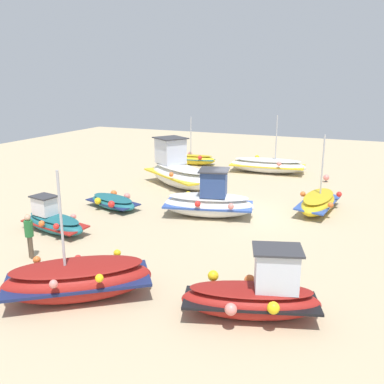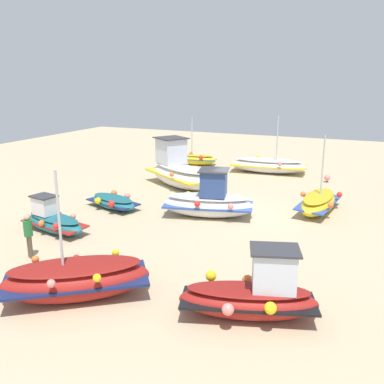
{
  "view_description": "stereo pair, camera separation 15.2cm",
  "coord_description": "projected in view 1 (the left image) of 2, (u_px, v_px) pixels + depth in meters",
  "views": [
    {
      "loc": [
        19.74,
        5.72,
        6.65
      ],
      "look_at": [
        0.17,
        -2.74,
        0.9
      ],
      "focal_mm": 40.05,
      "sensor_mm": 36.0,
      "label": 1
    },
    {
      "loc": [
        19.68,
        5.86,
        6.65
      ],
      "look_at": [
        0.17,
        -2.74,
        0.9
      ],
      "focal_mm": 40.05,
      "sensor_mm": 36.0,
      "label": 2
    }
  ],
  "objects": [
    {
      "name": "fishing_boat_2",
      "position": [
        53.0,
        221.0,
        18.87
      ],
      "size": [
        1.85,
        3.6,
        1.61
      ],
      "rotation": [
        0.0,
        0.0,
        4.52
      ],
      "color": "#1E6670",
      "rests_on": "ground_plane"
    },
    {
      "name": "fishing_boat_3",
      "position": [
        177.0,
        171.0,
        26.66
      ],
      "size": [
        4.71,
        5.72,
        3.01
      ],
      "rotation": [
        0.0,
        0.0,
        4.14
      ],
      "color": "white",
      "rests_on": "ground_plane"
    },
    {
      "name": "fishing_boat_1",
      "position": [
        267.0,
        165.0,
        30.58
      ],
      "size": [
        2.53,
        5.54,
        4.1
      ],
      "rotation": [
        0.0,
        0.0,
        4.8
      ],
      "color": "white",
      "rests_on": "ground_plane"
    },
    {
      "name": "ground_plane",
      "position": [
        244.0,
        214.0,
        21.42
      ],
      "size": [
        59.33,
        59.33,
        0.0
      ],
      "primitive_type": "plane",
      "color": "tan"
    },
    {
      "name": "fishing_boat_4",
      "position": [
        318.0,
        202.0,
        21.72
      ],
      "size": [
        4.12,
        2.0,
        3.93
      ],
      "rotation": [
        0.0,
        0.0,
        6.16
      ],
      "color": "gold",
      "rests_on": "ground_plane"
    },
    {
      "name": "fishing_boat_5",
      "position": [
        255.0,
        295.0,
        12.14
      ],
      "size": [
        2.67,
        4.25,
        2.16
      ],
      "rotation": [
        0.0,
        0.0,
        1.88
      ],
      "color": "maroon",
      "rests_on": "ground_plane"
    },
    {
      "name": "fishing_boat_0",
      "position": [
        209.0,
        201.0,
        20.9
      ],
      "size": [
        2.79,
        4.74,
        2.37
      ],
      "rotation": [
        0.0,
        0.0,
        1.82
      ],
      "color": "white",
      "rests_on": "ground_plane"
    },
    {
      "name": "fishing_boat_6",
      "position": [
        78.0,
        280.0,
        13.12
      ],
      "size": [
        4.06,
        4.62,
        4.1
      ],
      "rotation": [
        0.0,
        0.0,
        2.21
      ],
      "color": "maroon",
      "rests_on": "ground_plane"
    },
    {
      "name": "person_walking",
      "position": [
        29.0,
        233.0,
        15.99
      ],
      "size": [
        0.32,
        0.32,
        1.72
      ],
      "rotation": [
        0.0,
        0.0,
        5.81
      ],
      "color": "brown",
      "rests_on": "ground_plane"
    },
    {
      "name": "fishing_boat_7",
      "position": [
        113.0,
        202.0,
        22.3
      ],
      "size": [
        2.26,
        3.36,
        0.74
      ],
      "rotation": [
        0.0,
        0.0,
        1.27
      ],
      "color": "#1E6670",
      "rests_on": "ground_plane"
    },
    {
      "name": "mooring_buoy_0",
      "position": [
        326.0,
        178.0,
        27.88
      ],
      "size": [
        0.39,
        0.39,
        0.5
      ],
      "color": "#3F3F42",
      "rests_on": "ground_plane"
    },
    {
      "name": "fishing_boat_8",
      "position": [
        195.0,
        159.0,
        33.29
      ],
      "size": [
        1.63,
        3.31,
        3.75
      ],
      "rotation": [
        0.0,
        0.0,
        1.73
      ],
      "color": "gold",
      "rests_on": "ground_plane"
    }
  ]
}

